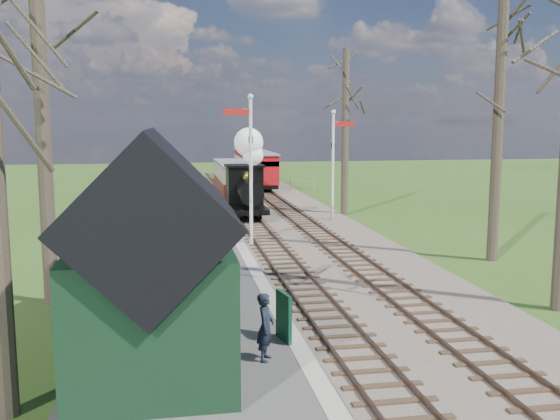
# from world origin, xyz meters

# --- Properties ---
(distant_hills) EXTENTS (114.40, 48.00, 22.02)m
(distant_hills) POSITION_xyz_m (1.40, 64.38, -16.21)
(distant_hills) COLOR #385B23
(distant_hills) RESTS_ON ground
(ballast_bed) EXTENTS (8.00, 60.00, 0.10)m
(ballast_bed) POSITION_xyz_m (1.30, 22.00, 0.05)
(ballast_bed) COLOR brown
(ballast_bed) RESTS_ON ground
(track_near) EXTENTS (1.60, 60.00, 0.15)m
(track_near) POSITION_xyz_m (0.00, 22.00, 0.10)
(track_near) COLOR brown
(track_near) RESTS_ON ground
(track_far) EXTENTS (1.60, 60.00, 0.15)m
(track_far) POSITION_xyz_m (2.60, 22.00, 0.10)
(track_far) COLOR brown
(track_far) RESTS_ON ground
(platform) EXTENTS (5.00, 44.00, 0.20)m
(platform) POSITION_xyz_m (-3.50, 14.00, 0.10)
(platform) COLOR #474442
(platform) RESTS_ON ground
(coping_strip) EXTENTS (0.40, 44.00, 0.21)m
(coping_strip) POSITION_xyz_m (-1.20, 14.00, 0.10)
(coping_strip) COLOR #B2AD9E
(coping_strip) RESTS_ON ground
(station_shed) EXTENTS (3.25, 6.30, 4.78)m
(station_shed) POSITION_xyz_m (-4.30, 4.00, 2.27)
(station_shed) COLOR black
(station_shed) RESTS_ON platform
(semaphore_near) EXTENTS (1.22, 0.24, 6.22)m
(semaphore_near) POSITION_xyz_m (-0.77, 16.00, 3.62)
(semaphore_near) COLOR silver
(semaphore_near) RESTS_ON ground
(semaphore_far) EXTENTS (1.22, 0.24, 5.72)m
(semaphore_far) POSITION_xyz_m (4.37, 22.00, 3.35)
(semaphore_far) COLOR silver
(semaphore_far) RESTS_ON ground
(bare_trees) EXTENTS (15.51, 22.39, 12.00)m
(bare_trees) POSITION_xyz_m (1.33, 10.10, 5.21)
(bare_trees) COLOR #382D23
(bare_trees) RESTS_ON ground
(fence_line) EXTENTS (12.60, 0.08, 1.00)m
(fence_line) POSITION_xyz_m (0.30, 36.00, 0.55)
(fence_line) COLOR slate
(fence_line) RESTS_ON ground
(locomotive) EXTENTS (1.85, 4.32, 4.63)m
(locomotive) POSITION_xyz_m (-0.01, 23.03, 2.13)
(locomotive) COLOR black
(locomotive) RESTS_ON ground
(coach) EXTENTS (2.16, 7.41, 2.28)m
(coach) POSITION_xyz_m (0.00, 29.09, 1.56)
(coach) COLOR black
(coach) RESTS_ON ground
(red_carriage_a) EXTENTS (2.18, 5.39, 2.29)m
(red_carriage_a) POSITION_xyz_m (2.60, 36.78, 1.57)
(red_carriage_a) COLOR black
(red_carriage_a) RESTS_ON ground
(red_carriage_b) EXTENTS (2.18, 5.39, 2.29)m
(red_carriage_b) POSITION_xyz_m (2.60, 42.28, 1.57)
(red_carriage_b) COLOR black
(red_carriage_b) RESTS_ON ground
(sign_board) EXTENTS (0.25, 0.76, 1.11)m
(sign_board) POSITION_xyz_m (-1.45, 4.36, 0.76)
(sign_board) COLOR #0D3F27
(sign_board) RESTS_ON platform
(bench) EXTENTS (0.68, 1.35, 0.74)m
(bench) POSITION_xyz_m (-3.43, 4.00, 0.55)
(bench) COLOR #4F381C
(bench) RESTS_ON platform
(person) EXTENTS (0.50, 0.61, 1.43)m
(person) POSITION_xyz_m (-2.04, 3.26, 0.91)
(person) COLOR black
(person) RESTS_ON platform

